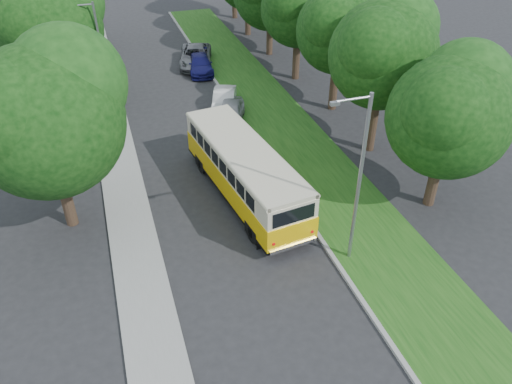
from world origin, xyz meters
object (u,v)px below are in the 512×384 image
object	(u,v)px
lamppost_far	(100,56)
car_grey	(196,56)
car_silver	(231,113)
car_blue	(200,64)
vintage_bus	(245,173)
lamppost_near	(358,177)
car_white	(224,100)

from	to	relation	value
lamppost_far	car_grey	distance (m)	11.14
car_silver	car_grey	distance (m)	11.25
lamppost_far	car_grey	size ratio (longest dim) A/B	1.36
car_blue	car_silver	bearing A→B (deg)	-83.19
vintage_bus	car_blue	xyz separation A→B (m)	(1.77, 18.24, -0.86)
vintage_bus	lamppost_near	bearing A→B (deg)	-71.14
vintage_bus	car_grey	bearing A→B (deg)	77.25
lamppost_far	car_white	xyz separation A→B (m)	(7.70, -1.80, -3.42)
lamppost_near	lamppost_far	size ratio (longest dim) A/B	1.07
lamppost_near	car_blue	bearing A→B (deg)	92.85
car_silver	car_white	distance (m)	2.11
car_grey	car_blue	bearing A→B (deg)	-74.91
lamppost_near	car_silver	distance (m)	15.10
lamppost_far	car_blue	distance (m)	10.18
lamppost_far	vintage_bus	xyz separation A→B (m)	(5.92, -12.54, -2.58)
car_silver	car_white	xyz separation A→B (m)	(0.13, 2.11, -0.02)
car_blue	car_grey	distance (m)	1.64
car_white	car_blue	bearing A→B (deg)	109.87
vintage_bus	car_grey	distance (m)	19.97
lamppost_far	vintage_bus	distance (m)	14.10
lamppost_near	car_grey	bearing A→B (deg)	92.71
lamppost_near	car_grey	xyz separation A→B (m)	(-1.22, 25.84, -3.60)
lamppost_far	car_silver	xyz separation A→B (m)	(7.57, -3.91, -3.40)
lamppost_near	vintage_bus	xyz separation A→B (m)	(-2.98, 5.96, -2.83)
lamppost_far	car_white	bearing A→B (deg)	-13.15
lamppost_near	lamppost_far	world-z (taller)	lamppost_near
lamppost_near	vintage_bus	size ratio (longest dim) A/B	0.77
car_white	car_silver	bearing A→B (deg)	-73.54
lamppost_near	car_white	xyz separation A→B (m)	(-1.21, 16.70, -3.68)
lamppost_near	car_silver	xyz separation A→B (m)	(-1.33, 14.59, -3.65)
car_grey	lamppost_near	bearing A→B (deg)	-72.80
lamppost_far	car_blue	world-z (taller)	lamppost_far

